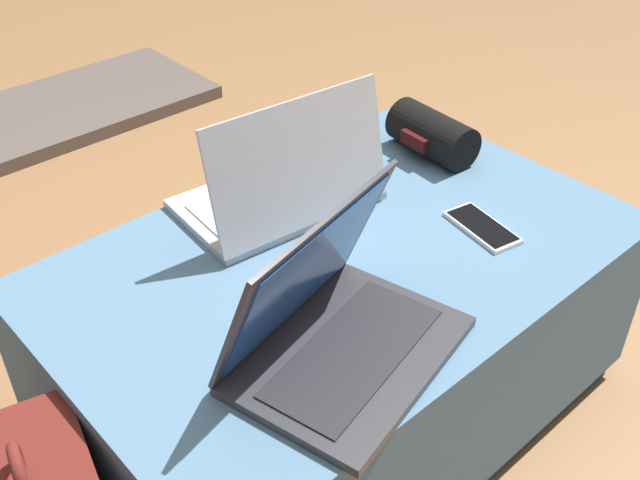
{
  "coord_description": "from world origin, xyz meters",
  "views": [
    {
      "loc": [
        -0.73,
        -0.75,
        1.2
      ],
      "look_at": [
        -0.08,
        -0.03,
        0.49
      ],
      "focal_mm": 42.0,
      "sensor_mm": 36.0,
      "label": 1
    }
  ],
  "objects_px": {
    "cell_phone": "(482,227)",
    "wrist_brace": "(432,134)",
    "laptop_near": "(335,326)",
    "laptop_far": "(285,187)"
  },
  "relations": [
    {
      "from": "cell_phone",
      "to": "wrist_brace",
      "type": "distance_m",
      "value": 0.29
    },
    {
      "from": "laptop_near",
      "to": "wrist_brace",
      "type": "xyz_separation_m",
      "value": [
        0.56,
        0.3,
        -0.0
      ]
    },
    {
      "from": "laptop_far",
      "to": "cell_phone",
      "type": "height_order",
      "value": "laptop_far"
    },
    {
      "from": "laptop_near",
      "to": "laptop_far",
      "type": "relative_size",
      "value": 1.02
    },
    {
      "from": "cell_phone",
      "to": "wrist_brace",
      "type": "xyz_separation_m",
      "value": [
        0.14,
        0.25,
        0.04
      ]
    },
    {
      "from": "laptop_far",
      "to": "cell_phone",
      "type": "bearing_deg",
      "value": 133.19
    },
    {
      "from": "laptop_near",
      "to": "wrist_brace",
      "type": "relative_size",
      "value": 1.98
    },
    {
      "from": "laptop_near",
      "to": "wrist_brace",
      "type": "height_order",
      "value": "laptop_near"
    },
    {
      "from": "laptop_near",
      "to": "cell_phone",
      "type": "relative_size",
      "value": 2.5
    },
    {
      "from": "laptop_far",
      "to": "cell_phone",
      "type": "xyz_separation_m",
      "value": [
        0.23,
        -0.29,
        -0.05
      ]
    }
  ]
}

